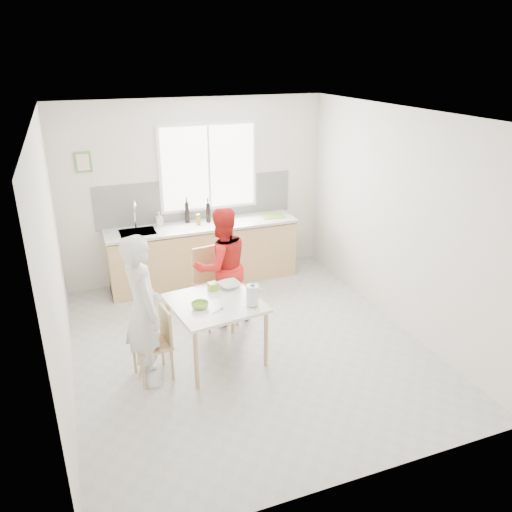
{
  "coord_description": "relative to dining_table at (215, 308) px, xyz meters",
  "views": [
    {
      "loc": [
        -1.73,
        -4.88,
        3.27
      ],
      "look_at": [
        0.18,
        0.2,
        1.06
      ],
      "focal_mm": 35.0,
      "sensor_mm": 36.0,
      "label": 1
    }
  ],
  "objects": [
    {
      "name": "dining_table",
      "position": [
        0.0,
        0.0,
        0.0
      ],
      "size": [
        1.07,
        1.07,
        0.73
      ],
      "rotation": [
        0.0,
        0.0,
        0.14
      ],
      "color": "white",
      "rests_on": "ground"
    },
    {
      "name": "person_white",
      "position": [
        -0.79,
        -0.11,
        0.18
      ],
      "size": [
        0.48,
        0.65,
        1.65
      ],
      "primitive_type": "imported",
      "rotation": [
        0.0,
        0.0,
        1.71
      ],
      "color": "white",
      "rests_on": "ground"
    },
    {
      "name": "wine_bottle_a",
      "position": [
        0.24,
        2.25,
        0.43
      ],
      "size": [
        0.07,
        0.07,
        0.32
      ],
      "primitive_type": "cylinder",
      "color": "black",
      "rests_on": "kitchen_counter"
    },
    {
      "name": "backsplash",
      "position": [
        0.42,
        2.37,
        0.57
      ],
      "size": [
        3.0,
        0.02,
        0.65
      ],
      "primitive_type": "cube",
      "color": "white",
      "rests_on": "room_shell"
    },
    {
      "name": "chair_far",
      "position": [
        0.23,
        0.87,
        -0.1
      ],
      "size": [
        0.52,
        0.52,
        0.99
      ],
      "rotation": [
        0.0,
        0.0,
        0.14
      ],
      "color": "tan",
      "rests_on": "ground"
    },
    {
      "name": "room_shell",
      "position": [
        0.42,
        0.13,
        0.99
      ],
      "size": [
        4.5,
        4.5,
        4.5
      ],
      "color": "silver",
      "rests_on": "ground"
    },
    {
      "name": "milk_jug",
      "position": [
        0.36,
        -0.23,
        0.21
      ],
      "size": [
        0.19,
        0.14,
        0.24
      ],
      "rotation": [
        0.0,
        0.0,
        0.14
      ],
      "color": "white",
      "rests_on": "dining_table"
    },
    {
      "name": "cutting_board",
      "position": [
        1.54,
        2.07,
        0.28
      ],
      "size": [
        0.37,
        0.28,
        0.01
      ],
      "primitive_type": "cube",
      "rotation": [
        0.0,
        0.0,
        -0.09
      ],
      "color": "#7DBA2B",
      "rests_on": "kitchen_counter"
    },
    {
      "name": "bowl_green",
      "position": [
        -0.19,
        -0.08,
        0.1
      ],
      "size": [
        0.21,
        0.21,
        0.06
      ],
      "primitive_type": "imported",
      "rotation": [
        0.0,
        0.0,
        0.14
      ],
      "color": "#7FBD2B",
      "rests_on": "dining_table"
    },
    {
      "name": "soap_bottle",
      "position": [
        -0.18,
        2.24,
        0.37
      ],
      "size": [
        0.1,
        0.1,
        0.21
      ],
      "primitive_type": "imported",
      "rotation": [
        0.0,
        0.0,
        0.07
      ],
      "color": "#999999",
      "rests_on": "kitchen_counter"
    },
    {
      "name": "person_red",
      "position": [
        0.33,
        0.81,
        0.12
      ],
      "size": [
        0.82,
        0.68,
        1.54
      ],
      "primitive_type": "imported",
      "rotation": [
        0.0,
        0.0,
        3.28
      ],
      "color": "red",
      "rests_on": "ground"
    },
    {
      "name": "kitchen_counter",
      "position": [
        0.42,
        2.08,
        -0.23
      ],
      "size": [
        2.84,
        0.64,
        1.37
      ],
      "color": "tan",
      "rests_on": "ground"
    },
    {
      "name": "green_box",
      "position": [
        0.06,
        0.29,
        0.12
      ],
      "size": [
        0.11,
        0.11,
        0.09
      ],
      "primitive_type": "cube",
      "rotation": [
        0.0,
        0.0,
        0.14
      ],
      "color": "#87B82A",
      "rests_on": "dining_table"
    },
    {
      "name": "jar_amber",
      "position": [
        0.37,
        2.09,
        0.35
      ],
      "size": [
        0.06,
        0.06,
        0.16
      ],
      "primitive_type": "cylinder",
      "color": "olive",
      "rests_on": "kitchen_counter"
    },
    {
      "name": "bowl_white",
      "position": [
        0.26,
        0.29,
        0.1
      ],
      "size": [
        0.27,
        0.27,
        0.06
      ],
      "primitive_type": "imported",
      "rotation": [
        0.0,
        0.0,
        0.14
      ],
      "color": "white",
      "rests_on": "dining_table"
    },
    {
      "name": "picture_frame",
      "position": [
        -1.13,
        2.36,
        1.25
      ],
      "size": [
        0.22,
        0.03,
        0.28
      ],
      "color": "#5C9142",
      "rests_on": "room_shell"
    },
    {
      "name": "ground",
      "position": [
        0.42,
        0.13,
        -0.65
      ],
      "size": [
        4.5,
        4.5,
        0.0
      ],
      "primitive_type": "plane",
      "color": "#B7B7B2",
      "rests_on": "ground"
    },
    {
      "name": "wine_bottle_b",
      "position": [
        0.54,
        2.15,
        0.42
      ],
      "size": [
        0.07,
        0.07,
        0.3
      ],
      "primitive_type": "cylinder",
      "color": "black",
      "rests_on": "kitchen_counter"
    },
    {
      "name": "chair_left",
      "position": [
        -0.68,
        -0.1,
        -0.21
      ],
      "size": [
        0.42,
        0.42,
        0.8
      ],
      "rotation": [
        0.0,
        0.0,
        -1.43
      ],
      "color": "tan",
      "rests_on": "ground"
    },
    {
      "name": "spoon",
      "position": [
        -0.05,
        -0.23,
        0.08
      ],
      "size": [
        0.15,
        0.09,
        0.01
      ],
      "primitive_type": "cylinder",
      "rotation": [
        0.0,
        1.57,
        0.49
      ],
      "color": "#A5A5AA",
      "rests_on": "dining_table"
    },
    {
      "name": "window",
      "position": [
        0.62,
        2.36,
        1.05
      ],
      "size": [
        1.5,
        0.06,
        1.3
      ],
      "color": "white",
      "rests_on": "room_shell"
    }
  ]
}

